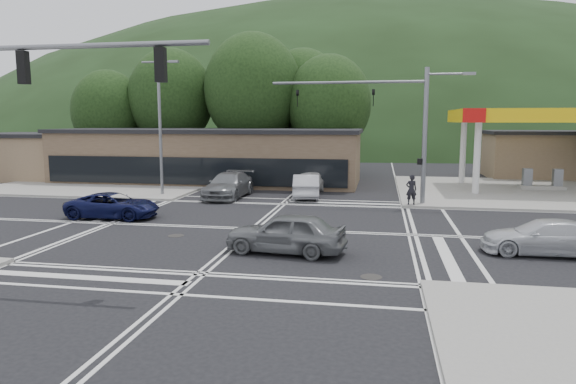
% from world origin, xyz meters
% --- Properties ---
extents(ground, '(120.00, 120.00, 0.00)m').
position_xyz_m(ground, '(0.00, 0.00, 0.00)').
color(ground, black).
rests_on(ground, ground).
extents(sidewalk_ne, '(16.00, 16.00, 0.15)m').
position_xyz_m(sidewalk_ne, '(15.00, 15.00, 0.07)').
color(sidewalk_ne, gray).
rests_on(sidewalk_ne, ground).
extents(sidewalk_nw, '(16.00, 16.00, 0.15)m').
position_xyz_m(sidewalk_nw, '(-15.00, 15.00, 0.07)').
color(sidewalk_nw, gray).
rests_on(sidewalk_nw, ground).
extents(gas_station_canopy, '(12.32, 8.34, 5.75)m').
position_xyz_m(gas_station_canopy, '(16.99, 15.99, 5.04)').
color(gas_station_canopy, silver).
rests_on(gas_station_canopy, ground).
extents(convenience_store, '(10.00, 6.00, 3.80)m').
position_xyz_m(convenience_store, '(20.00, 25.00, 1.90)').
color(convenience_store, '#846B4F').
rests_on(convenience_store, ground).
extents(commercial_row, '(24.00, 8.00, 4.00)m').
position_xyz_m(commercial_row, '(-8.00, 17.00, 2.00)').
color(commercial_row, brown).
rests_on(commercial_row, ground).
extents(commercial_nw, '(8.00, 7.00, 3.60)m').
position_xyz_m(commercial_nw, '(-24.00, 17.00, 1.80)').
color(commercial_nw, '#846B4F').
rests_on(commercial_nw, ground).
extents(hill_north, '(252.00, 126.00, 140.00)m').
position_xyz_m(hill_north, '(0.00, 90.00, 0.00)').
color(hill_north, black).
rests_on(hill_north, ground).
extents(tree_n_a, '(8.00, 8.00, 11.75)m').
position_xyz_m(tree_n_a, '(-14.00, 24.00, 7.14)').
color(tree_n_a, '#382619').
rests_on(tree_n_a, ground).
extents(tree_n_b, '(9.00, 9.00, 12.98)m').
position_xyz_m(tree_n_b, '(-6.00, 24.00, 7.79)').
color(tree_n_b, '#382619').
rests_on(tree_n_b, ground).
extents(tree_n_c, '(7.60, 7.60, 10.87)m').
position_xyz_m(tree_n_c, '(1.00, 24.00, 6.49)').
color(tree_n_c, '#382619').
rests_on(tree_n_c, ground).
extents(tree_n_d, '(6.80, 6.80, 9.76)m').
position_xyz_m(tree_n_d, '(-20.00, 23.00, 5.84)').
color(tree_n_d, '#382619').
rests_on(tree_n_d, ground).
extents(tree_n_e, '(8.40, 8.40, 11.98)m').
position_xyz_m(tree_n_e, '(-2.00, 28.00, 7.14)').
color(tree_n_e, '#382619').
rests_on(tree_n_e, ground).
extents(streetlight_nw, '(2.50, 0.25, 9.00)m').
position_xyz_m(streetlight_nw, '(-8.44, 9.00, 5.05)').
color(streetlight_nw, slate).
rests_on(streetlight_nw, ground).
extents(signal_mast_ne, '(11.65, 0.30, 8.00)m').
position_xyz_m(signal_mast_ne, '(6.95, 8.20, 5.07)').
color(signal_mast_ne, slate).
rests_on(signal_mast_ne, ground).
extents(car_blue_west, '(4.72, 2.26, 1.30)m').
position_xyz_m(car_blue_west, '(-7.78, 1.33, 0.65)').
color(car_blue_west, '#0D113B').
rests_on(car_blue_west, ground).
extents(car_grey_center, '(4.72, 2.36, 1.55)m').
position_xyz_m(car_grey_center, '(2.24, -3.98, 0.77)').
color(car_grey_center, slate).
rests_on(car_grey_center, ground).
extents(car_silver_east, '(4.56, 1.95, 1.31)m').
position_xyz_m(car_silver_east, '(11.82, -2.47, 0.66)').
color(car_silver_east, silver).
rests_on(car_silver_east, ground).
extents(car_queue_a, '(2.25, 4.86, 1.54)m').
position_xyz_m(car_queue_a, '(1.00, 10.00, 0.77)').
color(car_queue_a, '#B5B6BD').
rests_on(car_queue_a, ground).
extents(car_queue_b, '(2.62, 5.25, 1.72)m').
position_xyz_m(car_queue_b, '(1.00, 14.42, 0.86)').
color(car_queue_b, beige).
rests_on(car_queue_b, ground).
extents(car_northbound, '(2.43, 5.62, 1.61)m').
position_xyz_m(car_northbound, '(-3.99, 9.21, 0.81)').
color(car_northbound, slate).
rests_on(car_northbound, ground).
extents(pedestrian, '(0.69, 0.52, 1.74)m').
position_xyz_m(pedestrian, '(7.50, 7.50, 1.02)').
color(pedestrian, black).
rests_on(pedestrian, sidewalk_ne).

